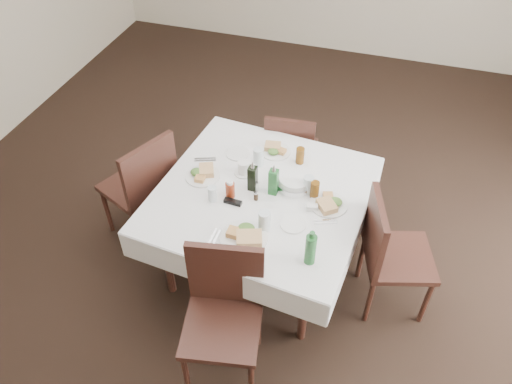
% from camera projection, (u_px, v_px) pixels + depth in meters
% --- Properties ---
extents(ground_plane, '(7.00, 7.00, 0.00)m').
position_uv_depth(ground_plane, '(262.00, 238.00, 4.21)').
color(ground_plane, black).
extents(room_shell, '(6.04, 7.04, 2.80)m').
position_uv_depth(room_shell, '(264.00, 52.00, 3.04)').
color(room_shell, beige).
rests_on(room_shell, ground).
extents(dining_table, '(1.57, 1.57, 0.76)m').
position_uv_depth(dining_table, '(262.00, 200.00, 3.56)').
color(dining_table, black).
rests_on(dining_table, ground).
extents(chair_north, '(0.45, 0.45, 0.88)m').
position_uv_depth(chair_north, '(290.00, 150.00, 4.28)').
color(chair_north, black).
rests_on(chair_north, ground).
extents(chair_south, '(0.55, 0.55, 0.99)m').
position_uv_depth(chair_south, '(224.00, 306.00, 3.05)').
color(chair_south, black).
rests_on(chair_south, ground).
extents(chair_east, '(0.57, 0.57, 0.97)m').
position_uv_depth(chair_east, '(387.00, 249.00, 3.40)').
color(chair_east, black).
rests_on(chair_east, ground).
extents(chair_west, '(0.63, 0.63, 1.01)m').
position_uv_depth(chair_west, '(144.00, 184.00, 3.85)').
color(chair_west, black).
rests_on(chair_west, ground).
extents(meal_north, '(0.23, 0.23, 0.05)m').
position_uv_depth(meal_north, '(275.00, 150.00, 3.83)').
color(meal_north, white).
rests_on(meal_north, dining_table).
extents(meal_south, '(0.31, 0.31, 0.07)m').
position_uv_depth(meal_south, '(245.00, 236.00, 3.18)').
color(meal_south, white).
rests_on(meal_south, dining_table).
extents(meal_east, '(0.26, 0.26, 0.06)m').
position_uv_depth(meal_east, '(329.00, 204.00, 3.40)').
color(meal_east, white).
rests_on(meal_east, dining_table).
extents(meal_west, '(0.25, 0.25, 0.06)m').
position_uv_depth(meal_west, '(203.00, 174.00, 3.62)').
color(meal_west, white).
rests_on(meal_west, dining_table).
extents(side_plate_a, '(0.18, 0.18, 0.01)m').
position_uv_depth(side_plate_a, '(238.00, 153.00, 3.82)').
color(side_plate_a, white).
rests_on(side_plate_a, dining_table).
extents(side_plate_b, '(0.17, 0.17, 0.01)m').
position_uv_depth(side_plate_b, '(293.00, 224.00, 3.28)').
color(side_plate_b, white).
rests_on(side_plate_b, dining_table).
extents(water_n, '(0.08, 0.08, 0.14)m').
position_uv_depth(water_n, '(259.00, 157.00, 3.69)').
color(water_n, silver).
rests_on(water_n, dining_table).
extents(water_s, '(0.08, 0.08, 0.15)m').
position_uv_depth(water_s, '(264.00, 221.00, 3.21)').
color(water_s, silver).
rests_on(water_s, dining_table).
extents(water_e, '(0.07, 0.07, 0.14)m').
position_uv_depth(water_e, '(308.00, 185.00, 3.47)').
color(water_e, silver).
rests_on(water_e, dining_table).
extents(water_w, '(0.06, 0.06, 0.11)m').
position_uv_depth(water_w, '(212.00, 194.00, 3.42)').
color(water_w, silver).
rests_on(water_w, dining_table).
extents(iced_tea_a, '(0.06, 0.06, 0.13)m').
position_uv_depth(iced_tea_a, '(300.00, 156.00, 3.71)').
color(iced_tea_a, brown).
rests_on(iced_tea_a, dining_table).
extents(iced_tea_b, '(0.06, 0.06, 0.13)m').
position_uv_depth(iced_tea_b, '(315.00, 190.00, 3.44)').
color(iced_tea_b, brown).
rests_on(iced_tea_b, dining_table).
extents(bread_basket, '(0.25, 0.25, 0.08)m').
position_uv_depth(bread_basket, '(295.00, 182.00, 3.53)').
color(bread_basket, silver).
rests_on(bread_basket, dining_table).
extents(oil_cruet_dark, '(0.06, 0.06, 0.25)m').
position_uv_depth(oil_cruet_dark, '(253.00, 177.00, 3.47)').
color(oil_cruet_dark, black).
rests_on(oil_cruet_dark, dining_table).
extents(oil_cruet_green, '(0.06, 0.06, 0.26)m').
position_uv_depth(oil_cruet_green, '(274.00, 181.00, 3.43)').
color(oil_cruet_green, '#20642A').
rests_on(oil_cruet_green, dining_table).
extents(ketchup_bottle, '(0.06, 0.06, 0.14)m').
position_uv_depth(ketchup_bottle, '(230.00, 189.00, 3.44)').
color(ketchup_bottle, '#993216').
rests_on(ketchup_bottle, dining_table).
extents(salt_shaker, '(0.03, 0.03, 0.07)m').
position_uv_depth(salt_shaker, '(256.00, 186.00, 3.51)').
color(salt_shaker, white).
rests_on(salt_shaker, dining_table).
extents(pepper_shaker, '(0.03, 0.03, 0.07)m').
position_uv_depth(pepper_shaker, '(256.00, 196.00, 3.43)').
color(pepper_shaker, '#3E2A1B').
rests_on(pepper_shaker, dining_table).
extents(coffee_mug, '(0.15, 0.14, 0.11)m').
position_uv_depth(coffee_mug, '(244.00, 168.00, 3.63)').
color(coffee_mug, white).
rests_on(coffee_mug, dining_table).
extents(sunglasses, '(0.13, 0.05, 0.03)m').
position_uv_depth(sunglasses, '(233.00, 202.00, 3.42)').
color(sunglasses, black).
rests_on(sunglasses, dining_table).
extents(green_bottle, '(0.07, 0.07, 0.26)m').
position_uv_depth(green_bottle, '(311.00, 249.00, 2.98)').
color(green_bottle, '#20642A').
rests_on(green_bottle, dining_table).
extents(sugar_caddy, '(0.09, 0.06, 0.04)m').
position_uv_depth(sugar_caddy, '(312.00, 207.00, 3.37)').
color(sugar_caddy, white).
rests_on(sugar_caddy, dining_table).
extents(cutlery_n, '(0.04, 0.16, 0.01)m').
position_uv_depth(cutlery_n, '(301.00, 159.00, 3.78)').
color(cutlery_n, silver).
rests_on(cutlery_n, dining_table).
extents(cutlery_s, '(0.05, 0.18, 0.01)m').
position_uv_depth(cutlery_s, '(213.00, 240.00, 3.18)').
color(cutlery_s, silver).
rests_on(cutlery_s, dining_table).
extents(cutlery_e, '(0.16, 0.09, 0.01)m').
position_uv_depth(cutlery_e, '(326.00, 221.00, 3.30)').
color(cutlery_e, silver).
rests_on(cutlery_e, dining_table).
extents(cutlery_w, '(0.17, 0.09, 0.01)m').
position_uv_depth(cutlery_w, '(205.00, 160.00, 3.77)').
color(cutlery_w, silver).
rests_on(cutlery_w, dining_table).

